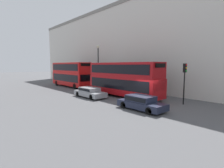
% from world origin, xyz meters
% --- Properties ---
extents(ground_plane, '(200.00, 200.00, 0.00)m').
position_xyz_m(ground_plane, '(0.00, 0.00, 0.00)').
color(ground_plane, '#515154').
extents(building_facade, '(1.10, 80.00, 14.52)m').
position_xyz_m(building_facade, '(7.00, 0.00, 7.56)').
color(building_facade, beige).
rests_on(building_facade, ground).
extents(bus_leading, '(2.59, 10.96, 4.35)m').
position_xyz_m(bus_leading, '(1.60, 4.69, 2.40)').
color(bus_leading, '#A80F14').
rests_on(bus_leading, ground).
extents(bus_second_in_queue, '(2.59, 10.39, 4.48)m').
position_xyz_m(bus_second_in_queue, '(1.60, 18.45, 2.47)').
color(bus_second_in_queue, red).
rests_on(bus_second_in_queue, ground).
extents(car_dark_sedan, '(1.84, 4.53, 1.29)m').
position_xyz_m(car_dark_sedan, '(-1.80, -1.06, 0.69)').
color(car_dark_sedan, '#1E2338').
rests_on(car_dark_sedan, ground).
extents(car_hatchback, '(1.85, 4.77, 1.23)m').
position_xyz_m(car_hatchback, '(-1.80, 7.18, 0.66)').
color(car_hatchback, gray).
rests_on(car_hatchback, ground).
extents(traffic_light, '(0.30, 0.36, 4.19)m').
position_xyz_m(traffic_light, '(3.12, -2.59, 3.01)').
color(traffic_light, black).
rests_on(traffic_light, ground).
extents(street_lamp, '(0.44, 0.44, 7.29)m').
position_xyz_m(street_lamp, '(3.78, 12.80, 4.44)').
color(street_lamp, black).
rests_on(street_lamp, ground).
extents(pedestrian, '(0.36, 0.36, 1.84)m').
position_xyz_m(pedestrian, '(4.59, 20.14, 0.85)').
color(pedestrian, maroon).
rests_on(pedestrian, ground).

